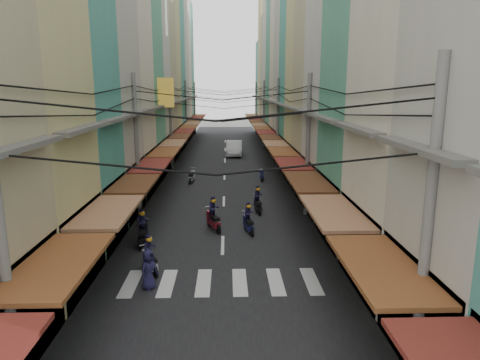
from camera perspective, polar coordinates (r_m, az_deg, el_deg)
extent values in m
plane|color=#62625D|center=(22.59, -2.28, -6.88)|extent=(160.00, 160.00, 0.00)
cube|color=black|center=(42.00, -2.04, 2.14)|extent=(10.00, 80.00, 0.02)
cube|color=gray|center=(42.53, -10.84, 2.08)|extent=(3.00, 80.00, 0.06)
cube|color=gray|center=(42.46, 6.77, 2.20)|extent=(3.00, 80.00, 0.06)
cube|color=silver|center=(17.44, -14.35, -13.21)|extent=(0.55, 2.40, 0.01)
cube|color=silver|center=(17.19, -9.67, -13.37)|extent=(0.55, 2.40, 0.01)
cube|color=silver|center=(17.06, -4.87, -13.45)|extent=(0.55, 2.40, 0.01)
cube|color=silver|center=(17.04, -0.03, -13.43)|extent=(0.55, 2.40, 0.01)
cube|color=silver|center=(17.13, 4.78, -13.33)|extent=(0.55, 2.40, 0.01)
cube|color=silver|center=(17.34, 9.51, -13.13)|extent=(0.55, 2.40, 0.01)
cube|color=black|center=(13.25, -28.82, -15.41)|extent=(1.20, 4.53, 3.20)
cube|color=brown|center=(12.08, -23.07, -10.22)|extent=(1.80, 4.34, 0.12)
cube|color=#595651|center=(11.59, -27.32, 3.88)|extent=(0.50, 4.24, 0.15)
cube|color=black|center=(17.18, -21.75, -8.42)|extent=(1.20, 4.52, 3.20)
cube|color=#986545|center=(16.30, -17.17, -4.01)|extent=(1.80, 4.33, 0.12)
cube|color=#595651|center=(15.94, -20.12, 6.44)|extent=(0.50, 4.23, 0.15)
cube|color=teal|center=(21.35, -25.65, 17.07)|extent=(6.00, 4.30, 19.25)
cube|color=black|center=(21.24, -17.68, -4.20)|extent=(1.20, 4.13, 3.20)
cube|color=#593019|center=(20.53, -13.91, -0.50)|extent=(1.80, 3.96, 0.12)
cube|color=#595651|center=(20.25, -16.17, 7.80)|extent=(0.50, 3.87, 0.15)
cube|color=#AEAB9F|center=(25.83, -21.46, 18.26)|extent=(6.00, 5.14, 20.93)
cube|color=black|center=(25.66, -14.86, -1.23)|extent=(1.20, 4.94, 3.20)
cube|color=maroon|center=(25.07, -11.69, 1.89)|extent=(1.80, 4.73, 0.12)
cube|color=#595651|center=(24.84, -13.49, 8.69)|extent=(0.50, 4.63, 0.15)
cube|color=beige|center=(30.50, -17.98, 14.16)|extent=(6.00, 4.95, 17.43)
cube|color=black|center=(30.48, -12.76, 0.99)|extent=(1.20, 4.75, 3.20)
cube|color=brown|center=(29.99, -10.07, 3.64)|extent=(1.80, 4.56, 0.12)
cube|color=#595651|center=(29.80, -11.54, 9.33)|extent=(0.50, 4.46, 0.15)
cube|color=#4F987C|center=(35.30, -15.66, 13.06)|extent=(6.00, 4.99, 16.32)
cube|color=black|center=(35.29, -11.26, 2.57)|extent=(1.20, 4.80, 3.20)
cube|color=#986545|center=(34.87, -8.91, 4.87)|extent=(1.80, 4.60, 0.12)
cube|color=#595651|center=(34.71, -10.16, 9.77)|extent=(0.50, 4.50, 0.15)
cube|color=beige|center=(40.19, -14.25, 17.68)|extent=(6.00, 4.65, 22.87)
cube|color=black|center=(40.00, -10.14, 3.75)|extent=(1.20, 4.46, 3.20)
cube|color=#593019|center=(39.62, -8.06, 5.78)|extent=(1.80, 4.27, 0.12)
cube|color=#595651|center=(39.48, -9.15, 10.09)|extent=(0.50, 4.18, 0.15)
cube|color=tan|center=(44.76, -12.83, 15.69)|extent=(6.00, 4.89, 20.58)
cube|color=black|center=(44.67, -9.27, 4.66)|extent=(1.20, 4.70, 3.20)
cube|color=maroon|center=(44.34, -7.40, 6.48)|extent=(1.80, 4.50, 0.12)
cube|color=#595651|center=(44.21, -8.36, 10.34)|extent=(0.50, 4.40, 0.15)
cube|color=tan|center=(49.34, -11.71, 14.15)|extent=(6.00, 4.52, 18.44)
cube|color=black|center=(49.31, -8.57, 5.39)|extent=(1.20, 4.34, 3.20)
cube|color=brown|center=(49.00, -6.87, 7.04)|extent=(1.80, 4.16, 0.12)
cube|color=#595651|center=(48.89, -7.73, 10.53)|extent=(0.50, 4.07, 0.15)
cube|color=teal|center=(54.18, -10.87, 15.16)|extent=(6.00, 5.20, 20.63)
cube|color=black|center=(54.10, -7.97, 6.01)|extent=(1.20, 4.99, 3.20)
cube|color=#986545|center=(53.83, -6.42, 7.52)|extent=(1.80, 4.78, 0.12)
cube|color=#595651|center=(53.72, -7.20, 10.70)|extent=(0.50, 4.68, 0.15)
cube|color=#AEAB9F|center=(59.28, -10.14, 16.41)|extent=(6.00, 4.94, 23.70)
cube|color=black|center=(59.11, -7.45, 6.55)|extent=(1.20, 4.74, 3.20)
cube|color=#593019|center=(58.86, -6.02, 7.93)|extent=(1.80, 4.55, 0.12)
cube|color=#595651|center=(58.76, -6.73, 10.84)|extent=(0.50, 4.45, 0.15)
cube|color=beige|center=(64.09, -9.45, 14.95)|extent=(6.00, 4.96, 21.12)
cube|color=black|center=(64.02, -7.02, 7.00)|extent=(1.20, 4.76, 3.20)
cube|color=maroon|center=(63.79, -5.70, 8.27)|extent=(1.80, 4.56, 0.12)
cube|color=#595651|center=(63.69, -6.35, 10.96)|extent=(0.50, 4.46, 0.15)
cube|color=#4F987C|center=(69.02, -8.87, 14.27)|extent=(6.00, 5.04, 19.90)
cube|color=black|center=(68.98, -6.65, 7.39)|extent=(1.20, 4.84, 3.20)
cube|color=brown|center=(68.76, -5.42, 8.57)|extent=(1.80, 4.64, 0.12)
cube|color=#595651|center=(68.68, -6.02, 11.06)|extent=(0.50, 4.54, 0.15)
cube|color=#554213|center=(33.66, -9.86, 11.41)|extent=(1.20, 0.40, 2.20)
cube|color=black|center=(12.70, 24.46, -16.18)|extent=(1.20, 4.54, 3.20)
cube|color=brown|center=(11.54, 18.27, -10.89)|extent=(1.80, 4.35, 0.12)
cube|color=#595651|center=(11.00, 22.51, 3.93)|extent=(0.50, 4.25, 0.15)
cube|color=black|center=(16.77, 17.20, -8.59)|extent=(1.20, 4.78, 3.20)
cube|color=#986545|center=(15.91, 12.39, -4.14)|extent=(1.80, 4.58, 0.12)
cube|color=#595651|center=(15.52, 15.25, 6.61)|extent=(0.50, 4.48, 0.15)
cube|color=#4F987C|center=(21.26, 20.11, 11.90)|extent=(6.00, 5.03, 15.08)
cube|color=black|center=(21.31, 12.92, -3.87)|extent=(1.20, 4.83, 3.20)
cube|color=#593019|center=(20.64, 9.07, -0.22)|extent=(1.80, 4.63, 0.12)
cube|color=#595651|center=(20.35, 11.17, 8.07)|extent=(0.50, 4.53, 0.15)
cube|color=beige|center=(26.11, 16.51, 19.33)|extent=(6.00, 4.79, 21.66)
cube|color=black|center=(25.94, 10.23, -0.87)|extent=(1.20, 4.60, 3.20)
cube|color=maroon|center=(25.39, 7.03, 2.18)|extent=(1.80, 4.41, 0.12)
cube|color=#595651|center=(25.15, 8.69, 8.92)|extent=(0.50, 4.31, 0.15)
cube|color=tan|center=(30.51, 13.64, 17.52)|extent=(6.00, 4.52, 20.74)
cube|color=black|center=(30.41, 8.44, 1.13)|extent=(1.20, 4.34, 3.20)
cube|color=brown|center=(29.94, 5.69, 3.75)|extent=(1.80, 4.16, 0.12)
cube|color=#595651|center=(29.74, 7.08, 9.47)|extent=(0.50, 4.07, 0.15)
cube|color=tan|center=(34.56, 11.46, 11.47)|extent=(6.00, 4.12, 14.13)
cube|color=black|center=(34.60, 7.20, 2.52)|extent=(1.20, 3.96, 3.20)
cube|color=#986545|center=(34.19, 4.77, 4.83)|extent=(1.80, 3.79, 0.12)
cube|color=#595651|center=(34.01, 5.97, 9.85)|extent=(0.50, 3.71, 0.15)
cube|color=teal|center=(38.76, 10.12, 14.22)|extent=(6.00, 4.40, 17.68)
cube|color=black|center=(38.76, 6.24, 3.60)|extent=(1.20, 4.23, 3.20)
cube|color=#593019|center=(38.40, 4.06, 5.66)|extent=(1.80, 4.05, 0.12)
cube|color=#595651|center=(38.24, 5.11, 10.13)|extent=(0.50, 3.96, 0.15)
cube|color=#AEAB9F|center=(43.34, 8.99, 17.29)|extent=(6.00, 4.64, 22.59)
cube|color=black|center=(43.20, 5.42, 4.51)|extent=(1.20, 4.45, 3.20)
cube|color=maroon|center=(42.87, 3.45, 6.37)|extent=(1.80, 4.26, 0.12)
cube|color=#595651|center=(42.73, 4.39, 10.37)|extent=(0.50, 4.17, 0.15)
cube|color=beige|center=(47.53, 7.97, 16.06)|extent=(6.00, 4.00, 21.25)
cube|color=black|center=(47.45, 4.78, 5.22)|extent=(1.20, 3.84, 3.20)
cube|color=brown|center=(47.15, 2.98, 6.91)|extent=(1.80, 3.68, 0.12)
cube|color=#595651|center=(47.02, 3.83, 10.55)|extent=(0.50, 3.60, 0.15)
cube|color=#4F987C|center=(52.01, 7.13, 16.34)|extent=(6.00, 5.01, 22.33)
cube|color=black|center=(51.90, 4.22, 5.83)|extent=(1.20, 4.81, 3.20)
cube|color=#986545|center=(51.62, 2.57, 7.38)|extent=(1.80, 4.61, 0.12)
cube|color=#595651|center=(51.51, 3.34, 10.71)|extent=(0.50, 4.51, 0.15)
cube|color=beige|center=(56.88, 6.31, 14.69)|extent=(6.00, 5.00, 19.71)
cube|color=black|center=(56.85, 3.70, 6.41)|extent=(1.20, 4.80, 3.20)
cube|color=#593019|center=(56.60, 2.20, 7.82)|extent=(1.80, 4.60, 0.12)
cube|color=#595651|center=(56.49, 2.89, 10.85)|extent=(0.50, 4.50, 0.15)
cube|color=tan|center=(61.45, 5.66, 13.19)|extent=(6.00, 4.32, 16.86)
cube|color=black|center=(61.46, 3.29, 6.85)|extent=(1.20, 4.15, 3.20)
cube|color=maroon|center=(61.23, 1.90, 8.16)|extent=(1.80, 3.97, 0.12)
cube|color=#595651|center=(61.14, 2.54, 10.97)|extent=(0.50, 3.89, 0.15)
cube|color=tan|center=(65.79, 5.20, 14.49)|extent=(6.00, 4.33, 19.96)
cube|color=black|center=(65.76, 2.97, 7.21)|extent=(1.20, 4.16, 3.20)
cube|color=brown|center=(65.54, 1.66, 8.44)|extent=(1.80, 3.99, 0.12)
cube|color=#595651|center=(65.45, 2.25, 11.06)|extent=(0.50, 3.90, 0.15)
cube|color=teal|center=(70.31, 4.70, 12.07)|extent=(6.00, 4.88, 14.34)
cube|color=black|center=(70.33, 2.66, 7.55)|extent=(1.20, 4.68, 3.20)
cube|color=#986545|center=(70.13, 1.44, 8.69)|extent=(1.80, 4.49, 0.12)
cube|color=#595651|center=(70.04, 1.99, 11.14)|extent=(0.50, 4.39, 0.15)
cylinder|color=slate|center=(11.17, -29.28, -6.64)|extent=(0.26, 0.26, 8.20)
cylinder|color=slate|center=(10.95, 23.68, -6.44)|extent=(0.26, 0.26, 8.20)
cylinder|color=slate|center=(25.10, -13.59, 4.35)|extent=(0.26, 0.26, 8.20)
cylinder|color=slate|center=(25.00, 9.04, 4.52)|extent=(0.26, 0.26, 8.20)
cylinder|color=slate|center=(39.81, -9.23, 7.36)|extent=(0.26, 0.26, 8.20)
cylinder|color=slate|center=(39.75, 5.04, 7.47)|extent=(0.26, 0.26, 8.20)
cylinder|color=slate|center=(54.68, -7.22, 8.73)|extent=(0.26, 0.26, 8.20)
cylinder|color=slate|center=(54.64, 3.19, 8.80)|extent=(0.26, 0.26, 8.20)
cylinder|color=slate|center=(69.61, -6.06, 9.51)|extent=(0.26, 0.26, 8.20)
cylinder|color=slate|center=(69.57, 2.13, 9.56)|extent=(0.26, 0.26, 8.20)
imported|color=silver|center=(47.44, -0.78, 3.31)|extent=(5.72, 2.41, 1.99)
imported|color=black|center=(21.79, 18.02, -8.24)|extent=(1.91, 1.34, 1.23)
cylinder|color=black|center=(18.66, -11.55, -10.62)|extent=(0.09, 0.47, 0.47)
cylinder|color=black|center=(17.60, -12.20, -12.10)|extent=(0.09, 0.47, 0.47)
cube|color=#929199|center=(18.07, -11.89, -10.92)|extent=(0.31, 1.04, 0.25)
cube|color=black|center=(17.76, -12.05, -10.40)|extent=(0.29, 0.50, 0.16)
cube|color=#929199|center=(18.44, -11.65, -9.72)|extent=(0.27, 0.25, 0.50)
imported|color=#1E1B3F|center=(18.03, -11.90, -10.58)|extent=(0.47, 0.34, 1.19)
sphere|color=orange|center=(17.70, -12.03, -7.89)|extent=(0.25, 0.25, 0.25)
cylinder|color=black|center=(22.86, 1.08, -6.02)|extent=(0.09, 0.47, 0.47)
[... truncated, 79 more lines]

